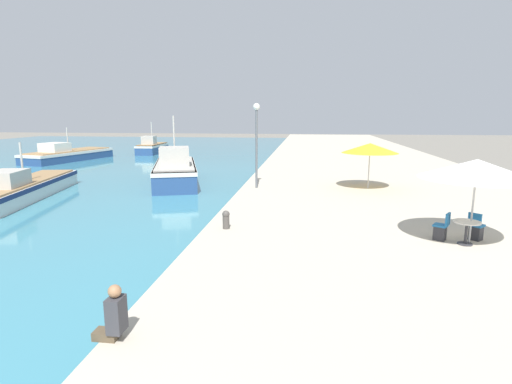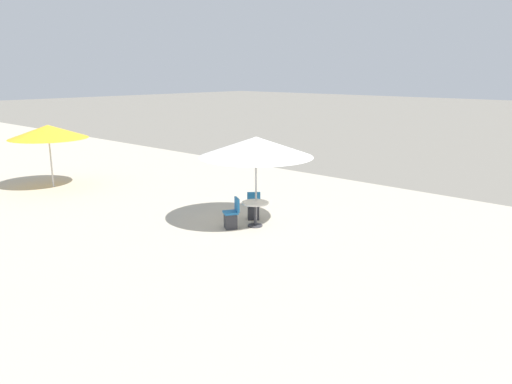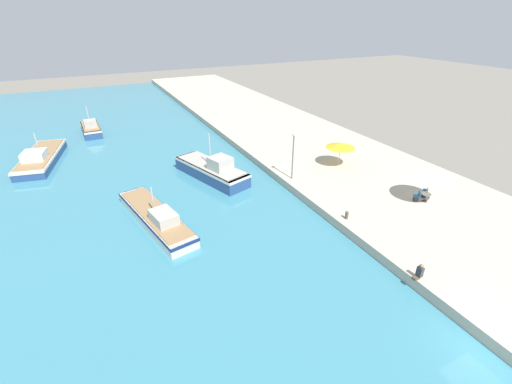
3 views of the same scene
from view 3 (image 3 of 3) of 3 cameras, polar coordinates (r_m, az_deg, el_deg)
The scene contains 14 objects.
ground_plane at distance 22.08m, azimuth 34.28°, elevation -20.90°, with size 200.00×200.00×0.00m, color slate.
quay_promenade at distance 50.29m, azimuth 2.61°, elevation 10.93°, with size 16.00×90.00×0.77m.
fishing_boat_near at distance 28.04m, azimuth -16.30°, elevation -4.01°, with size 4.25×10.45×3.17m.
fishing_boat_mid at distance 34.60m, azimuth -7.34°, elevation 3.71°, with size 5.34×9.35×4.63m.
fishing_boat_far at distance 44.83m, azimuth -32.24°, elevation 4.91°, with size 5.08×10.53×3.41m.
fishing_boat_distant at distance 52.86m, azimuth -25.80°, elevation 9.52°, with size 2.44×6.31×3.84m.
cafe_umbrella_pink at distance 31.43m, azimuth 27.16°, elevation 2.51°, with size 3.36×3.36×2.65m.
cafe_umbrella_white at distance 36.07m, azimuth 13.93°, elevation 7.60°, with size 2.99×2.99×2.47m.
cafe_table at distance 31.98m, azimuth 26.44°, elevation -0.56°, with size 0.80×0.80×0.74m.
cafe_chair_left at distance 32.71m, azimuth 26.21°, elevation -0.30°, with size 0.59×0.59×0.91m.
cafe_chair_right at distance 31.81m, azimuth 25.15°, elevation -0.84°, with size 0.58×0.57×0.91m.
person_at_quay at distance 23.02m, azimuth 25.57°, elevation -11.95°, with size 0.56×0.36×1.04m.
mooring_bollard at distance 27.27m, azimuth 14.89°, elevation -3.68°, with size 0.26×0.26×0.65m.
lamppost at distance 31.89m, azimuth 6.24°, elevation 7.31°, with size 0.36×0.36×4.56m.
Camera 3 is at (-15.50, -5.03, 14.90)m, focal length 24.00 mm.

